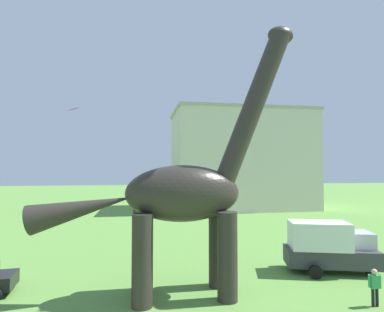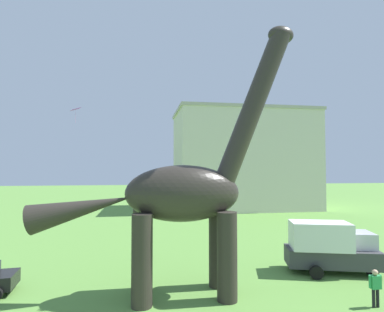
% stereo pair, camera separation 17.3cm
% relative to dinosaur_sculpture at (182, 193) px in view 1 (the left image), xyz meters
% --- Properties ---
extents(dinosaur_sculpture, '(14.04, 2.97, 14.68)m').
position_rel_dinosaur_sculpture_xyz_m(dinosaur_sculpture, '(0.00, 0.00, 0.00)').
color(dinosaur_sculpture, '#2D2823').
rests_on(dinosaur_sculpture, ground_plane).
extents(parked_box_truck, '(5.96, 3.58, 3.20)m').
position_rel_dinosaur_sculpture_xyz_m(parked_box_truck, '(9.83, 2.17, -3.66)').
color(parked_box_truck, '#38383D').
rests_on(parked_box_truck, ground_plane).
extents(person_strolling_adult, '(0.42, 0.19, 1.12)m').
position_rel_dinosaur_sculpture_xyz_m(person_strolling_adult, '(-1.65, 6.79, -4.63)').
color(person_strolling_adult, '#6B6056').
rests_on(person_strolling_adult, ground_plane).
extents(person_near_flyer, '(0.66, 0.29, 1.77)m').
position_rel_dinosaur_sculpture_xyz_m(person_near_flyer, '(8.98, -2.79, -4.23)').
color(person_near_flyer, black).
rests_on(person_near_flyer, ground_plane).
extents(person_photographer, '(0.63, 0.28, 1.68)m').
position_rel_dinosaur_sculpture_xyz_m(person_photographer, '(10.84, 6.49, -4.29)').
color(person_photographer, '#2D3347').
rests_on(person_photographer, ground_plane).
extents(kite_near_high, '(1.42, 1.58, 1.68)m').
position_rel_dinosaur_sculpture_xyz_m(kite_near_high, '(-9.00, 17.57, 7.52)').
color(kite_near_high, purple).
extents(background_building_block, '(22.82, 13.62, 16.35)m').
position_rel_dinosaur_sculpture_xyz_m(background_building_block, '(14.85, 34.87, 2.88)').
color(background_building_block, beige).
rests_on(background_building_block, ground_plane).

